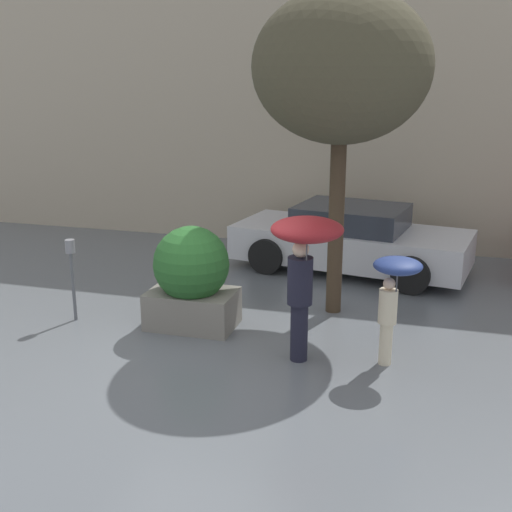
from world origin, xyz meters
TOP-DOWN VIEW (x-y plane):
  - ground_plane at (0.00, 0.00)m, footprint 40.00×40.00m
  - building_facade at (0.00, 6.50)m, footprint 18.00×0.30m
  - planter_box at (-0.48, 1.26)m, footprint 1.27×1.10m
  - person_adult at (1.33, 0.49)m, footprint 0.89×0.89m
  - person_child at (2.42, 0.71)m, footprint 0.60×0.60m
  - parked_car_near at (1.36, 4.71)m, footprint 4.54×2.49m
  - street_tree at (1.41, 2.45)m, footprint 2.56×2.56m
  - parking_meter at (-2.27, 1.00)m, footprint 0.14×0.14m

SIDE VIEW (x-z plane):
  - ground_plane at x=0.00m, z-range 0.00..0.00m
  - parked_car_near at x=1.36m, z-range -0.03..1.21m
  - planter_box at x=-0.48m, z-range 0.00..1.50m
  - parking_meter at x=-2.27m, z-range 0.27..1.53m
  - person_child at x=2.42m, z-range 0.35..1.78m
  - person_adult at x=1.33m, z-range 0.52..2.44m
  - building_facade at x=0.00m, z-range 0.00..6.00m
  - street_tree at x=1.41m, z-range 1.27..6.04m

